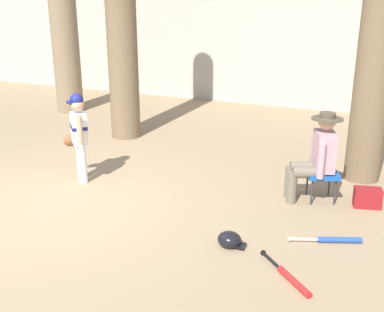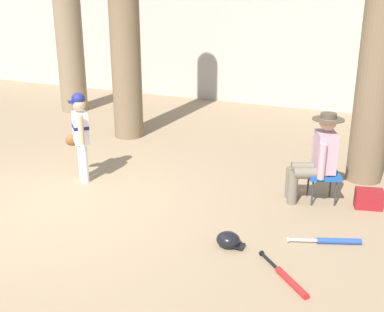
{
  "view_description": "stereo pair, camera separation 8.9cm",
  "coord_description": "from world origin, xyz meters",
  "views": [
    {
      "loc": [
        3.84,
        -4.38,
        2.67
      ],
      "look_at": [
        1.67,
        0.66,
        0.75
      ],
      "focal_mm": 44.75,
      "sensor_mm": 36.0,
      "label": 1
    },
    {
      "loc": [
        3.92,
        -4.35,
        2.67
      ],
      "look_at": [
        1.67,
        0.66,
        0.75
      ],
      "focal_mm": 44.75,
      "sensor_mm": 36.0,
      "label": 2
    }
  ],
  "objects": [
    {
      "name": "tree_near_player",
      "position": [
        -0.8,
        3.21,
        2.15
      ],
      "size": [
        0.76,
        0.76,
        5.03
      ],
      "color": "brown",
      "rests_on": "ground"
    },
    {
      "name": "concrete_back_wall",
      "position": [
        0.0,
        6.97,
        1.42
      ],
      "size": [
        18.0,
        0.36,
        2.84
      ],
      "primitive_type": "cube",
      "color": "#ADA89E",
      "rests_on": "ground"
    },
    {
      "name": "bat_blue_youth",
      "position": [
        3.43,
        0.57,
        0.03
      ],
      "size": [
        0.78,
        0.35,
        0.07
      ],
      "color": "#2347AD",
      "rests_on": "ground"
    },
    {
      "name": "bat_red_barrel",
      "position": [
        3.14,
        -0.36,
        0.03
      ],
      "size": [
        0.64,
        0.62,
        0.07
      ],
      "color": "red",
      "rests_on": "ground"
    },
    {
      "name": "folding_stool",
      "position": [
        3.1,
        1.67,
        0.36
      ],
      "size": [
        0.52,
        0.52,
        0.41
      ],
      "color": "#194C9E",
      "rests_on": "ground"
    },
    {
      "name": "ground_plane",
      "position": [
        0.0,
        0.0,
        0.0
      ],
      "size": [
        60.0,
        60.0,
        0.0
      ],
      "primitive_type": "plane",
      "color": "#937A5B"
    },
    {
      "name": "handbag_beside_stool",
      "position": [
        3.69,
        1.69,
        0.13
      ],
      "size": [
        0.37,
        0.26,
        0.26
      ],
      "primitive_type": "cube",
      "rotation": [
        0.0,
        0.0,
        0.24
      ],
      "color": "maroon",
      "rests_on": "ground"
    },
    {
      "name": "seated_spectator",
      "position": [
        3.01,
        1.64,
        0.64
      ],
      "size": [
        0.67,
        0.54,
        1.2
      ],
      "color": "#6B6051",
      "rests_on": "ground"
    },
    {
      "name": "tree_far_left",
      "position": [
        -3.04,
        4.47,
        2.18
      ],
      "size": [
        0.95,
        0.95,
        5.31
      ],
      "color": "#7F6B51",
      "rests_on": "ground"
    },
    {
      "name": "batting_helmet_black",
      "position": [
        2.39,
        0.04,
        0.08
      ],
      "size": [
        0.31,
        0.24,
        0.18
      ],
      "color": "black",
      "rests_on": "ground"
    },
    {
      "name": "young_ballplayer",
      "position": [
        -0.24,
        1.0,
        0.74
      ],
      "size": [
        0.56,
        0.46,
        1.31
      ],
      "color": "white",
      "rests_on": "ground"
    }
  ]
}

